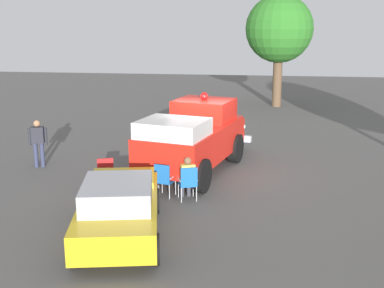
# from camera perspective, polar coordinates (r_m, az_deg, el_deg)

# --- Properties ---
(ground_plane) EXTENTS (60.00, 60.00, 0.00)m
(ground_plane) POSITION_cam_1_polar(r_m,az_deg,el_deg) (17.13, 1.62, -3.19)
(ground_plane) COLOR #514F4C
(vintage_fire_truck) EXTENTS (6.30, 3.61, 2.59)m
(vintage_fire_truck) POSITION_cam_1_polar(r_m,az_deg,el_deg) (16.98, 0.29, 0.84)
(vintage_fire_truck) COLOR black
(vintage_fire_truck) RESTS_ON ground
(classic_hot_rod) EXTENTS (4.64, 2.68, 1.46)m
(classic_hot_rod) POSITION_cam_1_polar(r_m,az_deg,el_deg) (12.15, -8.27, -7.03)
(classic_hot_rod) COLOR black
(classic_hot_rod) RESTS_ON ground
(lawn_chair_near_truck) EXTENTS (0.63, 0.64, 1.02)m
(lawn_chair_near_truck) POSITION_cam_1_polar(r_m,az_deg,el_deg) (14.31, -0.43, -4.24)
(lawn_chair_near_truck) COLOR #B7BABF
(lawn_chair_near_truck) RESTS_ON ground
(lawn_chair_by_car) EXTENTS (0.64, 0.64, 1.02)m
(lawn_chair_by_car) POSITION_cam_1_polar(r_m,az_deg,el_deg) (15.23, -9.74, -3.30)
(lawn_chair_by_car) COLOR #B7BABF
(lawn_chair_by_car) RESTS_ON ground
(lawn_chair_spare) EXTENTS (0.60, 0.61, 1.02)m
(lawn_chair_spare) POSITION_cam_1_polar(r_m,az_deg,el_deg) (14.62, -3.22, -3.86)
(lawn_chair_spare) COLOR #B7BABF
(lawn_chair_spare) RESTS_ON ground
(spectator_seated) EXTENTS (0.63, 0.53, 1.29)m
(spectator_seated) POSITION_cam_1_polar(r_m,az_deg,el_deg) (14.40, -0.56, -3.67)
(spectator_seated) COLOR #383842
(spectator_seated) RESTS_ON ground
(spectator_standing) EXTENTS (0.36, 0.64, 1.68)m
(spectator_standing) POSITION_cam_1_polar(r_m,az_deg,el_deg) (18.26, -17.07, 0.41)
(spectator_standing) COLOR #2D334C
(spectator_standing) RESTS_ON ground
(oak_tree_distant) EXTENTS (3.87, 3.87, 6.43)m
(oak_tree_distant) POSITION_cam_1_polar(r_m,az_deg,el_deg) (29.86, 9.88, 12.68)
(oak_tree_distant) COLOR brown
(oak_tree_distant) RESTS_ON ground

